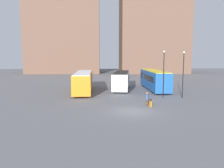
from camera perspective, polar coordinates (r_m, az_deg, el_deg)
name	(u,v)px	position (r m, az deg, el deg)	size (l,w,h in m)	color
ground_plane	(132,112)	(22.63, 5.21, -7.18)	(160.00, 160.00, 0.00)	slate
building_block_left	(63,16)	(78.79, -12.65, 16.99)	(24.33, 11.88, 38.55)	brown
building_block_right	(153,18)	(79.75, 10.70, 16.54)	(22.58, 14.11, 37.52)	brown
bus_0	(84,81)	(35.29, -7.42, 0.77)	(2.82, 12.27, 3.12)	orange
bus_1	(122,80)	(37.71, 2.50, 1.12)	(3.98, 10.61, 2.99)	silver
bus_2	(154,79)	(37.89, 10.98, 1.24)	(2.67, 11.62, 3.26)	#1E56A3
traveler	(147,98)	(25.06, 9.11, -3.61)	(0.49, 0.49, 1.60)	#4C3828
suitcase	(151,104)	(24.88, 10.03, -5.15)	(0.25, 0.46, 0.95)	#B27A1E
lamp_post_0	(164,71)	(30.53, 13.34, 3.44)	(0.28, 0.28, 6.40)	black
lamp_post_1	(183,71)	(30.79, 18.11, 3.21)	(0.28, 0.28, 6.29)	black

